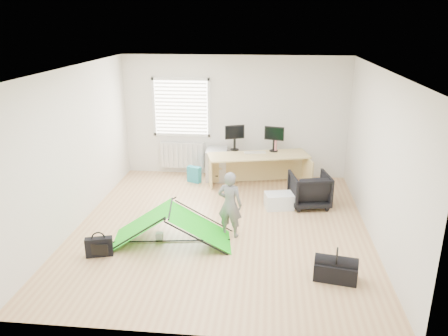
# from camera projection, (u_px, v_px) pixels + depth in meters

# --- Properties ---
(ground) EXTENTS (5.50, 5.50, 0.00)m
(ground) POSITION_uv_depth(u_px,v_px,m) (222.00, 227.00, 7.58)
(ground) COLOR tan
(ground) RESTS_ON ground
(back_wall) EXTENTS (5.00, 0.02, 2.70)m
(back_wall) POSITION_uv_depth(u_px,v_px,m) (235.00, 117.00, 9.73)
(back_wall) COLOR silver
(back_wall) RESTS_ON ground
(window) EXTENTS (1.20, 0.06, 1.20)m
(window) POSITION_uv_depth(u_px,v_px,m) (181.00, 107.00, 9.74)
(window) COLOR silver
(window) RESTS_ON back_wall
(radiator) EXTENTS (1.00, 0.12, 0.60)m
(radiator) POSITION_uv_depth(u_px,v_px,m) (182.00, 155.00, 10.06)
(radiator) COLOR silver
(radiator) RESTS_ON back_wall
(desk) EXTENTS (2.21, 1.17, 0.72)m
(desk) POSITION_uv_depth(u_px,v_px,m) (258.00, 171.00, 9.29)
(desk) COLOR tan
(desk) RESTS_ON ground
(filing_cabinet) EXTENTS (0.47, 0.61, 0.70)m
(filing_cabinet) POSITION_uv_depth(u_px,v_px,m) (217.00, 164.00, 9.76)
(filing_cabinet) COLOR #AEB0B3
(filing_cabinet) RESTS_ON ground
(monitor_left) EXTENTS (0.43, 0.24, 0.41)m
(monitor_left) POSITION_uv_depth(u_px,v_px,m) (235.00, 141.00, 9.43)
(monitor_left) COLOR black
(monitor_left) RESTS_ON desk
(monitor_right) EXTENTS (0.43, 0.19, 0.40)m
(monitor_right) POSITION_uv_depth(u_px,v_px,m) (274.00, 142.00, 9.35)
(monitor_right) COLOR black
(monitor_right) RESTS_ON desk
(keyboard) EXTENTS (0.48, 0.25, 0.02)m
(keyboard) POSITION_uv_depth(u_px,v_px,m) (255.00, 152.00, 9.30)
(keyboard) COLOR beige
(keyboard) RESTS_ON desk
(thermos) EXTENTS (0.08, 0.08, 0.25)m
(thermos) POSITION_uv_depth(u_px,v_px,m) (275.00, 146.00, 9.39)
(thermos) COLOR #C26C6D
(thermos) RESTS_ON desk
(office_chair) EXTENTS (0.83, 0.85, 0.66)m
(office_chair) POSITION_uv_depth(u_px,v_px,m) (309.00, 190.00, 8.35)
(office_chair) COLOR black
(office_chair) RESTS_ON ground
(person) EXTENTS (0.46, 0.36, 1.13)m
(person) POSITION_uv_depth(u_px,v_px,m) (230.00, 205.00, 7.11)
(person) COLOR slate
(person) RESTS_ON ground
(kite) EXTENTS (2.00, 1.10, 0.59)m
(kite) POSITION_uv_depth(u_px,v_px,m) (171.00, 225.00, 6.99)
(kite) COLOR #14CB13
(kite) RESTS_ON ground
(storage_crate) EXTENTS (0.58, 0.46, 0.29)m
(storage_crate) POSITION_uv_depth(u_px,v_px,m) (279.00, 201.00, 8.30)
(storage_crate) COLOR silver
(storage_crate) RESTS_ON ground
(tote_bag) EXTENTS (0.33, 0.24, 0.36)m
(tote_bag) POSITION_uv_depth(u_px,v_px,m) (194.00, 174.00, 9.61)
(tote_bag) COLOR teal
(tote_bag) RESTS_ON ground
(laptop_bag) EXTENTS (0.42, 0.23, 0.30)m
(laptop_bag) POSITION_uv_depth(u_px,v_px,m) (99.00, 247.00, 6.62)
(laptop_bag) COLOR black
(laptop_bag) RESTS_ON ground
(white_box) EXTENTS (0.11, 0.11, 0.11)m
(white_box) POSITION_uv_depth(u_px,v_px,m) (159.00, 236.00, 7.16)
(white_box) COLOR silver
(white_box) RESTS_ON ground
(duffel_bag) EXTENTS (0.63, 0.40, 0.25)m
(duffel_bag) POSITION_uv_depth(u_px,v_px,m) (335.00, 271.00, 6.03)
(duffel_bag) COLOR black
(duffel_bag) RESTS_ON ground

